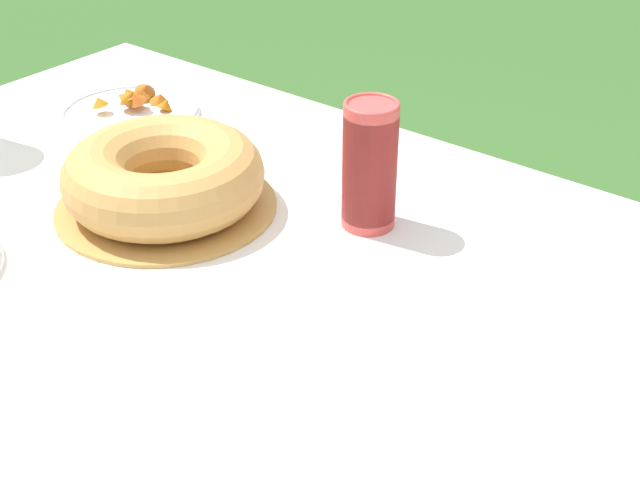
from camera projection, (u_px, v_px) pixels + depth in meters
garden_table at (227, 407)px, 0.99m from camera, size 1.71×1.22×0.78m
tablecloth at (225, 371)px, 0.96m from camera, size 1.72×1.23×0.10m
bundt_cake at (164, 178)px, 1.21m from camera, size 0.31×0.31×0.10m
cup_stack at (370, 166)px, 1.16m from camera, size 0.07×0.07×0.18m
snack_plate_near at (131, 110)px, 1.50m from camera, size 0.23×0.23×0.06m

